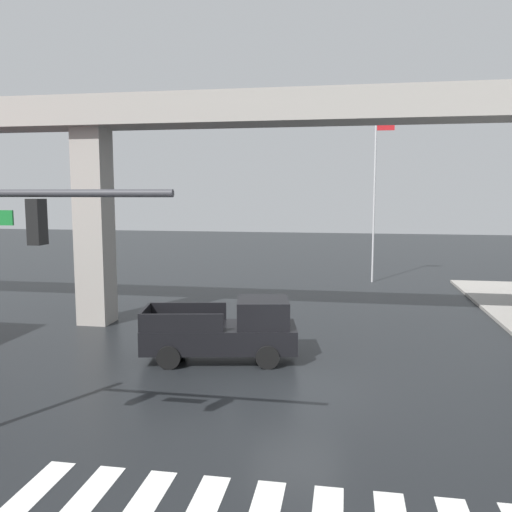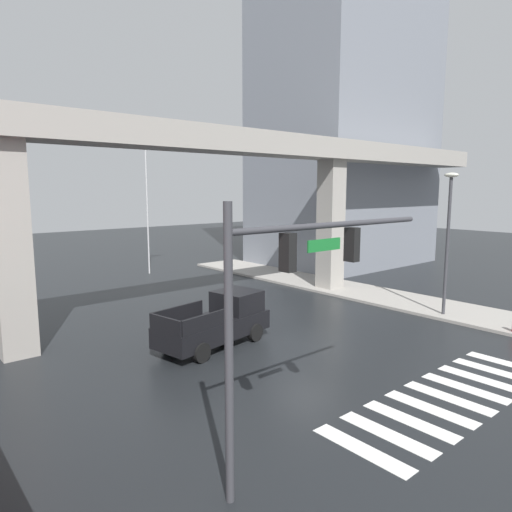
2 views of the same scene
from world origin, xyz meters
The scene contains 4 objects.
ground_plane centered at (0.00, 0.00, 0.00)m, with size 120.00×120.00×0.00m, color black.
elevated_overpass centered at (0.00, 6.57, 8.03)m, with size 49.86×2.17×9.47m.
pickup_truck centered at (-2.50, 2.52, 0.99)m, with size 5.36×2.77×2.08m.
flagpole centered at (3.09, 19.29, 5.91)m, with size 1.16×0.12×10.22m.
Camera 1 is at (1.32, -14.42, 5.61)m, focal length 37.16 mm.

